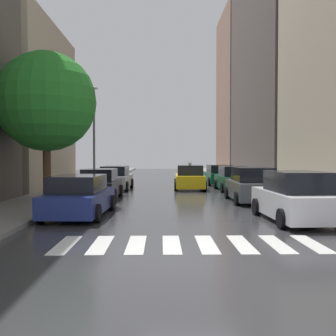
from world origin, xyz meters
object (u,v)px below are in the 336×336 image
at_px(parked_car_left_second, 100,185).
at_px(parked_car_right_fourth, 219,175).
at_px(parked_car_left_third, 116,178).
at_px(street_tree_left, 46,102).
at_px(parked_car_right_third, 233,179).
at_px(parked_car_right_nearest, 295,198).
at_px(taxi_midroad, 190,178).
at_px(lamp_post_left, 94,128).
at_px(parked_car_left_nearest, 79,197).
at_px(parked_car_right_second, 252,186).

bearing_deg(parked_car_left_second, parked_car_right_fourth, -35.19).
relative_size(parked_car_left_third, street_tree_left, 0.69).
xyz_separation_m(parked_car_right_third, street_tree_left, (-9.86, -7.36, 3.98)).
relative_size(parked_car_left_second, parked_car_right_fourth, 0.90).
distance_m(parked_car_right_nearest, taxi_midroad, 13.69).
xyz_separation_m(parked_car_left_third, lamp_post_left, (-1.80, 2.25, 3.49)).
xyz_separation_m(parked_car_left_nearest, parked_car_right_fourth, (7.61, 16.50, 0.00)).
xyz_separation_m(taxi_midroad, street_tree_left, (-7.17, -8.56, 3.96)).
relative_size(taxi_midroad, street_tree_left, 0.68).
distance_m(parked_car_left_third, parked_car_right_third, 7.75).
bearing_deg(street_tree_left, taxi_midroad, 50.06).
relative_size(parked_car_left_second, parked_car_right_nearest, 0.94).
bearing_deg(street_tree_left, parked_car_left_second, 50.58).
xyz_separation_m(parked_car_left_second, street_tree_left, (-2.07, -2.51, 3.98)).
bearing_deg(parked_car_left_second, parked_car_right_nearest, -132.29).
bearing_deg(parked_car_left_nearest, parked_car_right_fourth, -22.55).
height_order(parked_car_left_second, parked_car_right_third, parked_car_right_third).
bearing_deg(parked_car_right_fourth, parked_car_left_nearest, 153.84).
distance_m(parked_car_left_third, parked_car_right_fourth, 8.81).
xyz_separation_m(parked_car_right_nearest, street_tree_left, (-9.87, 4.86, 3.92)).
xyz_separation_m(parked_car_left_nearest, street_tree_left, (-2.17, 3.48, 4.00)).
bearing_deg(lamp_post_left, parked_car_right_fourth, 13.44).
bearing_deg(parked_car_right_nearest, parked_car_right_fourth, -1.64).
relative_size(parked_car_left_nearest, parked_car_left_third, 1.02).
bearing_deg(taxi_midroad, parked_car_left_second, 141.58).
distance_m(parked_car_left_nearest, taxi_midroad, 13.04).
bearing_deg(parked_car_left_second, street_tree_left, 141.68).
bearing_deg(parked_car_right_third, taxi_midroad, 64.91).
relative_size(parked_car_left_nearest, lamp_post_left, 0.68).
height_order(taxi_midroad, lamp_post_left, lamp_post_left).
distance_m(parked_car_left_third, lamp_post_left, 4.52).
xyz_separation_m(parked_car_right_fourth, lamp_post_left, (-9.38, -2.24, 3.50)).
bearing_deg(parked_car_left_nearest, parked_car_right_second, -56.70).
relative_size(parked_car_left_nearest, parked_car_right_fourth, 1.03).
xyz_separation_m(parked_car_left_nearest, parked_car_right_third, (7.69, 10.84, 0.02)).
xyz_separation_m(parked_car_left_nearest, lamp_post_left, (-1.77, 14.26, 3.50)).
xyz_separation_m(parked_car_left_third, parked_car_right_second, (7.47, -7.48, 0.05)).
distance_m(street_tree_left, lamp_post_left, 10.80).
height_order(parked_car_right_third, parked_car_right_fourth, parked_car_right_third).
bearing_deg(parked_car_right_nearest, taxi_midroad, 9.45).
xyz_separation_m(parked_car_right_nearest, parked_car_right_fourth, (-0.09, 17.88, -0.08)).
bearing_deg(parked_car_right_nearest, parked_car_left_third, 27.87).
relative_size(parked_car_left_third, parked_car_right_second, 1.07).
height_order(parked_car_right_nearest, parked_car_right_fourth, parked_car_right_nearest).
bearing_deg(parked_car_right_second, parked_car_right_third, -1.29).
height_order(parked_car_left_third, parked_car_right_fourth, parked_car_left_third).
relative_size(parked_car_left_third, parked_car_right_third, 1.11).
distance_m(parked_car_right_nearest, street_tree_left, 11.68).
xyz_separation_m(parked_car_left_third, parked_car_right_fourth, (7.58, 4.49, -0.01)).
relative_size(parked_car_right_nearest, parked_car_right_second, 1.02).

